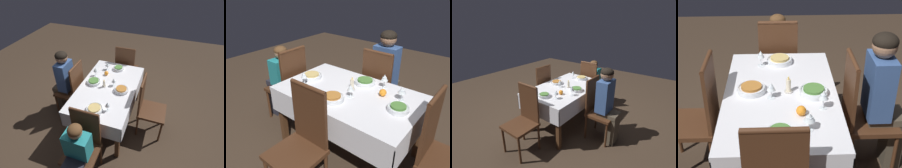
{
  "view_description": "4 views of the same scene",
  "coord_description": "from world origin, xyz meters",
  "views": [
    {
      "loc": [
        -2.0,
        -0.76,
        2.47
      ],
      "look_at": [
        -0.09,
        -0.1,
        0.88
      ],
      "focal_mm": 28.0,
      "sensor_mm": 36.0,
      "label": 1
    },
    {
      "loc": [
        1.13,
        -1.57,
        1.79
      ],
      "look_at": [
        -0.07,
        -0.09,
        0.83
      ],
      "focal_mm": 35.0,
      "sensor_mm": 36.0,
      "label": 2
    },
    {
      "loc": [
        2.31,
        1.76,
        1.9
      ],
      "look_at": [
        0.03,
        -0.01,
        0.79
      ],
      "focal_mm": 28.0,
      "sensor_mm": 36.0,
      "label": 3
    },
    {
      "loc": [
        2.27,
        -0.02,
        2.12
      ],
      "look_at": [
        0.07,
        0.07,
        0.85
      ],
      "focal_mm": 55.0,
      "sensor_mm": 36.0,
      "label": 4
    }
  ],
  "objects": [
    {
      "name": "wine_glass_south",
      "position": [
        0.07,
        -0.07,
        0.82
      ],
      "size": [
        0.07,
        0.07,
        0.13
      ],
      "color": "white",
      "rests_on": "dining_table"
    },
    {
      "name": "wine_glass_east",
      "position": [
        0.47,
        0.18,
        0.83
      ],
      "size": [
        0.08,
        0.08,
        0.13
      ],
      "color": "white",
      "rests_on": "dining_table"
    },
    {
      "name": "wine_glass_west",
      "position": [
        -0.47,
        -0.17,
        0.84
      ],
      "size": [
        0.06,
        0.06,
        0.15
      ],
      "color": "white",
      "rests_on": "dining_table"
    },
    {
      "name": "chair_east",
      "position": [
        0.94,
        -0.04,
        0.55
      ],
      "size": [
        0.42,
        0.41,
        1.02
      ],
      "rotation": [
        0.0,
        0.0,
        1.57
      ],
      "color": "#472816",
      "rests_on": "ground_plane"
    },
    {
      "name": "person_adult_denim",
      "position": [
        -0.0,
        0.82,
        0.69
      ],
      "size": [
        0.3,
        0.34,
        1.22
      ],
      "rotation": [
        0.0,
        0.0,
        3.14
      ],
      "color": "#4C4233",
      "rests_on": "ground_plane"
    },
    {
      "name": "chair_west",
      "position": [
        -0.94,
        -0.01,
        0.55
      ],
      "size": [
        0.42,
        0.41,
        1.02
      ],
      "rotation": [
        0.0,
        0.0,
        -1.57
      ],
      "color": "#472816",
      "rests_on": "ground_plane"
    },
    {
      "name": "person_child_teal",
      "position": [
        -1.11,
        -0.01,
        0.56
      ],
      "size": [
        0.33,
        0.3,
        1.01
      ],
      "rotation": [
        0.0,
        0.0,
        -1.57
      ],
      "color": "#282833",
      "rests_on": "ground_plane"
    },
    {
      "name": "dining_table",
      "position": [
        0.0,
        0.0,
        0.64
      ],
      "size": [
        1.44,
        0.88,
        0.73
      ],
      "color": "silver",
      "rests_on": "ground_plane"
    },
    {
      "name": "bowl_north",
      "position": [
        0.03,
        0.25,
        0.76
      ],
      "size": [
        0.22,
        0.22,
        0.06
      ],
      "color": "silver",
      "rests_on": "dining_table"
    },
    {
      "name": "ground_plane",
      "position": [
        0.0,
        0.0,
        0.0
      ],
      "size": [
        8.0,
        8.0,
        0.0
      ],
      "primitive_type": "plane",
      "color": "#3D2D21"
    },
    {
      "name": "bowl_west",
      "position": [
        -0.53,
        -0.0,
        0.76
      ],
      "size": [
        0.23,
        0.23,
        0.06
      ],
      "color": "silver",
      "rests_on": "dining_table"
    },
    {
      "name": "candle_centerpiece",
      "position": [
        -0.01,
        0.06,
        0.78
      ],
      "size": [
        0.07,
        0.07,
        0.14
      ],
      "color": "beige",
      "rests_on": "dining_table"
    },
    {
      "name": "chair_north",
      "position": [
        -0.0,
        0.65,
        0.55
      ],
      "size": [
        0.41,
        0.42,
        1.02
      ],
      "rotation": [
        0.0,
        0.0,
        3.14
      ],
      "color": "#472816",
      "rests_on": "ground_plane"
    },
    {
      "name": "wine_glass_north",
      "position": [
        0.23,
        0.3,
        0.84
      ],
      "size": [
        0.07,
        0.07,
        0.15
      ],
      "color": "white",
      "rests_on": "dining_table"
    },
    {
      "name": "chair_south",
      "position": [
        -0.01,
        -0.65,
        0.55
      ],
      "size": [
        0.41,
        0.42,
        1.02
      ],
      "color": "#472816",
      "rests_on": "ground_plane"
    },
    {
      "name": "bowl_east",
      "position": [
        0.53,
        -0.01,
        0.76
      ],
      "size": [
        0.19,
        0.19,
        0.06
      ],
      "color": "silver",
      "rests_on": "dining_table"
    },
    {
      "name": "bowl_south",
      "position": [
        -0.03,
        -0.23,
        0.76
      ],
      "size": [
        0.22,
        0.22,
        0.06
      ],
      "color": "silver",
      "rests_on": "dining_table"
    },
    {
      "name": "orange_fruit",
      "position": [
        0.3,
        0.14,
        0.77
      ],
      "size": [
        0.07,
        0.07,
        0.07
      ],
      "primitive_type": "sphere",
      "color": "orange",
      "rests_on": "dining_table"
    }
  ]
}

